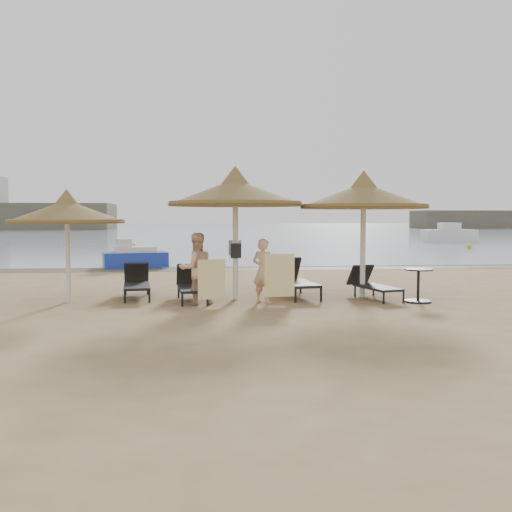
{
  "coord_description": "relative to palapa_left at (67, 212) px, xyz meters",
  "views": [
    {
      "loc": [
        -1.2,
        -12.66,
        2.05
      ],
      "look_at": [
        0.13,
        1.2,
        1.08
      ],
      "focal_mm": 40.0,
      "sensor_mm": 36.0,
      "label": 1
    }
  ],
  "objects": [
    {
      "name": "far_shore",
      "position": [
        -20.74,
        76.63,
        0.76
      ],
      "size": [
        150.0,
        54.8,
        12.0
      ],
      "color": "brown",
      "rests_on": "ground"
    },
    {
      "name": "palapa_left",
      "position": [
        0.0,
        0.0,
        0.0
      ],
      "size": [
        2.72,
        2.72,
        2.69
      ],
      "rotation": [
        0.0,
        0.0,
        -0.1
      ],
      "color": "silver",
      "rests_on": "ground"
    },
    {
      "name": "ground",
      "position": [
        4.36,
        -1.19,
        -2.15
      ],
      "size": [
        160.0,
        160.0,
        0.0
      ],
      "primitive_type": "plane",
      "color": "#997B51",
      "rests_on": "ground"
    },
    {
      "name": "palapa_right",
      "position": [
        7.22,
        0.19,
        0.4
      ],
      "size": [
        3.23,
        3.23,
        3.2
      ],
      "rotation": [
        0.0,
        0.0,
        0.01
      ],
      "color": "silver",
      "rests_on": "ground"
    },
    {
      "name": "pedal_boat",
      "position": [
        0.47,
        9.3,
        -1.72
      ],
      "size": [
        2.73,
        1.97,
        1.15
      ],
      "rotation": [
        0.0,
        0.0,
        0.22
      ],
      "color": "#1C37AE",
      "rests_on": "ground"
    },
    {
      "name": "bag_dark",
      "position": [
        3.99,
        -0.07,
        -0.93
      ],
      "size": [
        0.26,
        0.09,
        0.36
      ],
      "rotation": [
        0.0,
        0.0,
        0.03
      ],
      "color": "black",
      "rests_on": "ground"
    },
    {
      "name": "towel_right",
      "position": [
        4.95,
        -0.88,
        -1.46
      ],
      "size": [
        0.71,
        0.07,
        0.99
      ],
      "rotation": [
        0.0,
        0.0,
        0.08
      ],
      "color": "yellow",
      "rests_on": "ground"
    },
    {
      "name": "buoy_left",
      "position": [
        -1.1,
        22.64,
        -1.97
      ],
      "size": [
        0.36,
        0.36,
        0.36
      ],
      "primitive_type": "sphere",
      "color": "gold",
      "rests_on": "ground"
    },
    {
      "name": "towel_left",
      "position": [
        3.38,
        -1.0,
        -1.52
      ],
      "size": [
        0.63,
        0.18,
        0.9
      ],
      "rotation": [
        0.0,
        0.0,
        0.25
      ],
      "color": "yellow",
      "rests_on": "ground"
    },
    {
      "name": "lounger_far_right",
      "position": [
        7.41,
        -0.02,
        -1.79
      ],
      "size": [
        1.01,
        1.88,
        0.8
      ],
      "rotation": [
        0.0,
        0.0,
        0.24
      ],
      "color": "black",
      "rests_on": "ground"
    },
    {
      "name": "sea",
      "position": [
        4.36,
        78.81,
        -2.13
      ],
      "size": [
        200.0,
        140.0,
        0.03
      ],
      "primitive_type": "cube",
      "color": "gray",
      "rests_on": "ground"
    },
    {
      "name": "lounger_near_left",
      "position": [
        2.9,
        0.1,
        -1.76
      ],
      "size": [
        0.81,
        1.96,
        0.85
      ],
      "rotation": [
        0.0,
        0.0,
        0.1
      ],
      "color": "black",
      "rests_on": "ground"
    },
    {
      "name": "person_right",
      "position": [
        4.6,
        -0.63,
        -1.25
      ],
      "size": [
        0.98,
        0.9,
        1.79
      ],
      "primitive_type": "imported",
      "rotation": [
        0.0,
        0.0,
        2.55
      ],
      "color": "tan",
      "rests_on": "ground"
    },
    {
      "name": "lounger_near_right",
      "position": [
        5.54,
        0.61,
        -1.72
      ],
      "size": [
        0.99,
        2.21,
        0.96
      ],
      "rotation": [
        0.0,
        0.0,
        0.14
      ],
      "color": "black",
      "rests_on": "ground"
    },
    {
      "name": "side_table",
      "position": [
        8.31,
        -0.79,
        -1.77
      ],
      "size": [
        0.66,
        0.66,
        0.8
      ],
      "rotation": [
        0.0,
        0.0,
        -0.25
      ],
      "color": "black",
      "rests_on": "ground"
    },
    {
      "name": "palapa_center",
      "position": [
        3.99,
        0.09,
        0.47
      ],
      "size": [
        3.31,
        3.31,
        3.28
      ],
      "rotation": [
        0.0,
        0.0,
        0.04
      ],
      "color": "silver",
      "rests_on": "ground"
    },
    {
      "name": "wet_sand_strip",
      "position": [
        4.36,
        8.21,
        -2.14
      ],
      "size": [
        200.0,
        1.6,
        0.01
      ],
      "primitive_type": "cube",
      "color": "#4E4128",
      "rests_on": "ground"
    },
    {
      "name": "buoy_right",
      "position": [
        20.1,
        20.82,
        -1.98
      ],
      "size": [
        0.34,
        0.34,
        0.34
      ],
      "primitive_type": "sphere",
      "color": "gold",
      "rests_on": "ground"
    },
    {
      "name": "person_left",
      "position": [
        3.03,
        -0.65,
        -1.18
      ],
      "size": [
        1.02,
        0.82,
        1.94
      ],
      "primitive_type": "imported",
      "rotation": [
        0.0,
        0.0,
        3.45
      ],
      "color": "tan",
      "rests_on": "ground"
    },
    {
      "name": "lounger_far_left",
      "position": [
        1.52,
        0.72,
        -1.77
      ],
      "size": [
        0.84,
        1.95,
        0.85
      ],
      "rotation": [
        0.0,
        0.0,
        0.12
      ],
      "color": "black",
      "rests_on": "ground"
    },
    {
      "name": "bag_patterned",
      "position": [
        3.99,
        0.27,
        -0.88
      ],
      "size": [
        0.32,
        0.17,
        0.38
      ],
      "rotation": [
        0.0,
        0.0,
        -0.25
      ],
      "color": "silver",
      "rests_on": "ground"
    }
  ]
}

